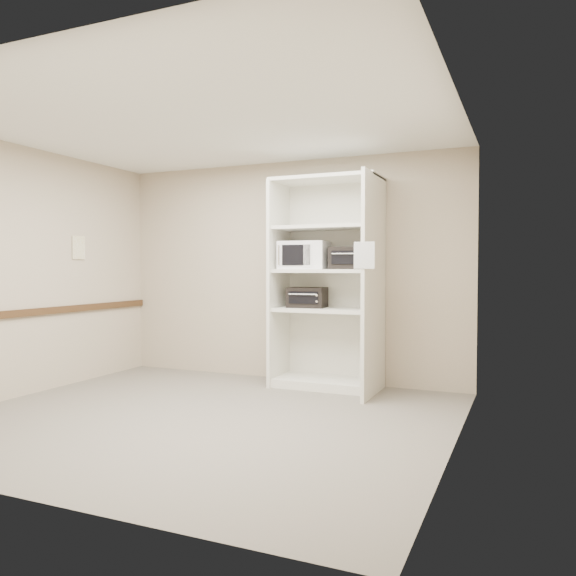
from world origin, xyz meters
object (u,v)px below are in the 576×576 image
at_px(toaster_oven_upper, 350,258).
at_px(toaster_oven_lower, 307,297).
at_px(shelving_unit, 331,290).
at_px(microwave, 304,255).

bearing_deg(toaster_oven_upper, toaster_oven_lower, 172.88).
distance_m(shelving_unit, toaster_oven_lower, 0.31).
bearing_deg(microwave, toaster_oven_lower, 37.44).
height_order(shelving_unit, toaster_oven_lower, shelving_unit).
xyz_separation_m(shelving_unit, toaster_oven_lower, (-0.30, 0.03, -0.09)).
bearing_deg(microwave, shelving_unit, -5.45).
bearing_deg(toaster_oven_lower, toaster_oven_upper, -4.46).
bearing_deg(toaster_oven_upper, microwave, 175.79).
bearing_deg(toaster_oven_lower, microwave, -142.29).
height_order(microwave, toaster_oven_lower, microwave).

